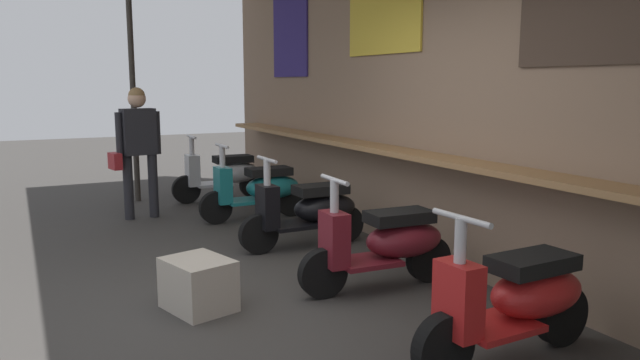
{
  "coord_description": "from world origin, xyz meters",
  "views": [
    {
      "loc": [
        4.13,
        -1.6,
        1.7
      ],
      "look_at": [
        -0.95,
        0.95,
        0.79
      ],
      "focal_mm": 34.03,
      "sensor_mm": 36.0,
      "label": 1
    }
  ],
  "objects_px": {
    "scooter_black": "(311,210)",
    "scooter_maroon": "(387,243)",
    "scooter_silver": "(225,174)",
    "scooter_red": "(517,299)",
    "shopper_with_handbag": "(137,140)",
    "scooter_teal": "(260,189)",
    "merchandise_crate": "(198,284)"
  },
  "relations": [
    {
      "from": "scooter_teal",
      "to": "scooter_maroon",
      "type": "relative_size",
      "value": 1.0
    },
    {
      "from": "scooter_teal",
      "to": "scooter_black",
      "type": "bearing_deg",
      "value": 90.09
    },
    {
      "from": "scooter_black",
      "to": "scooter_maroon",
      "type": "bearing_deg",
      "value": 89.5
    },
    {
      "from": "scooter_silver",
      "to": "scooter_red",
      "type": "distance_m",
      "value": 5.79
    },
    {
      "from": "scooter_teal",
      "to": "merchandise_crate",
      "type": "relative_size",
      "value": 2.72
    },
    {
      "from": "scooter_silver",
      "to": "scooter_red",
      "type": "height_order",
      "value": "same"
    },
    {
      "from": "scooter_black",
      "to": "scooter_red",
      "type": "xyz_separation_m",
      "value": [
        2.93,
        -0.0,
        0.0
      ]
    },
    {
      "from": "scooter_teal",
      "to": "scooter_maroon",
      "type": "xyz_separation_m",
      "value": [
        2.91,
        -0.0,
        0.0
      ]
    },
    {
      "from": "scooter_maroon",
      "to": "scooter_teal",
      "type": "bearing_deg",
      "value": -87.21
    },
    {
      "from": "scooter_silver",
      "to": "scooter_maroon",
      "type": "distance_m",
      "value": 4.31
    },
    {
      "from": "scooter_black",
      "to": "merchandise_crate",
      "type": "distance_m",
      "value": 1.97
    },
    {
      "from": "scooter_black",
      "to": "scooter_maroon",
      "type": "height_order",
      "value": "same"
    },
    {
      "from": "scooter_silver",
      "to": "shopper_with_handbag",
      "type": "xyz_separation_m",
      "value": [
        0.68,
        -1.34,
        0.61
      ]
    },
    {
      "from": "scooter_maroon",
      "to": "scooter_red",
      "type": "relative_size",
      "value": 1.0
    },
    {
      "from": "scooter_maroon",
      "to": "merchandise_crate",
      "type": "height_order",
      "value": "scooter_maroon"
    },
    {
      "from": "scooter_maroon",
      "to": "merchandise_crate",
      "type": "distance_m",
      "value": 1.56
    },
    {
      "from": "scooter_teal",
      "to": "shopper_with_handbag",
      "type": "xyz_separation_m",
      "value": [
        -0.73,
        -1.34,
        0.61
      ]
    },
    {
      "from": "scooter_maroon",
      "to": "shopper_with_handbag",
      "type": "height_order",
      "value": "shopper_with_handbag"
    },
    {
      "from": "scooter_silver",
      "to": "shopper_with_handbag",
      "type": "distance_m",
      "value": 1.62
    },
    {
      "from": "scooter_silver",
      "to": "scooter_maroon",
      "type": "bearing_deg",
      "value": 91.22
    },
    {
      "from": "scooter_silver",
      "to": "scooter_red",
      "type": "bearing_deg",
      "value": 91.22
    },
    {
      "from": "scooter_teal",
      "to": "merchandise_crate",
      "type": "xyz_separation_m",
      "value": [
        2.68,
        -1.54,
        -0.19
      ]
    },
    {
      "from": "scooter_teal",
      "to": "shopper_with_handbag",
      "type": "height_order",
      "value": "shopper_with_handbag"
    },
    {
      "from": "scooter_black",
      "to": "shopper_with_handbag",
      "type": "bearing_deg",
      "value": -58.9
    },
    {
      "from": "scooter_silver",
      "to": "merchandise_crate",
      "type": "relative_size",
      "value": 2.73
    },
    {
      "from": "scooter_black",
      "to": "scooter_maroon",
      "type": "xyz_separation_m",
      "value": [
        1.46,
        -0.0,
        0.0
      ]
    },
    {
      "from": "scooter_black",
      "to": "scooter_teal",
      "type": "bearing_deg",
      "value": -90.5
    },
    {
      "from": "scooter_silver",
      "to": "scooter_teal",
      "type": "distance_m",
      "value": 1.4
    },
    {
      "from": "scooter_silver",
      "to": "scooter_teal",
      "type": "bearing_deg",
      "value": 91.22
    },
    {
      "from": "scooter_black",
      "to": "merchandise_crate",
      "type": "xyz_separation_m",
      "value": [
        1.23,
        -1.54,
        -0.19
      ]
    },
    {
      "from": "scooter_teal",
      "to": "scooter_black",
      "type": "relative_size",
      "value": 1.0
    },
    {
      "from": "scooter_teal",
      "to": "scooter_black",
      "type": "xyz_separation_m",
      "value": [
        1.45,
        -0.0,
        0.0
      ]
    }
  ]
}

